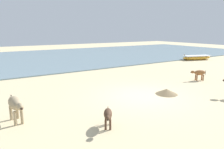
# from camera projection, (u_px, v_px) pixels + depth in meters

# --- Properties ---
(ground) EXTENTS (80.00, 80.00, 0.00)m
(ground) POSITION_uv_depth(u_px,v_px,m) (142.00, 96.00, 10.69)
(ground) COLOR beige
(sea_water) EXTENTS (60.00, 20.00, 0.08)m
(sea_water) POSITION_uv_depth(u_px,v_px,m) (47.00, 58.00, 25.33)
(sea_water) COLOR slate
(sea_water) RESTS_ON ground
(fishing_boat_0) EXTENTS (3.71, 2.00, 0.70)m
(fishing_boat_0) POSITION_uv_depth(u_px,v_px,m) (197.00, 57.00, 23.74)
(fishing_boat_0) COLOR gold
(fishing_boat_0) RESTS_ON ground
(cow_adult_dun) EXTENTS (0.53, 1.48, 0.96)m
(cow_adult_dun) POSITION_uv_depth(u_px,v_px,m) (16.00, 104.00, 7.55)
(cow_adult_dun) COLOR tan
(cow_adult_dun) RESTS_ON ground
(calf_near_dark) EXTENTS (0.68, 0.93, 0.65)m
(calf_near_dark) POSITION_uv_depth(u_px,v_px,m) (108.00, 115.00, 7.18)
(calf_near_dark) COLOR #4C3323
(calf_near_dark) RESTS_ON ground
(calf_far_brown) EXTENTS (1.06, 0.62, 0.71)m
(calf_far_brown) POSITION_uv_depth(u_px,v_px,m) (199.00, 73.00, 13.96)
(calf_far_brown) COLOR brown
(calf_far_brown) RESTS_ON ground
(debris_pile_0) EXTENTS (1.28, 1.28, 0.28)m
(debris_pile_0) POSITION_uv_depth(u_px,v_px,m) (166.00, 91.00, 11.04)
(debris_pile_0) COLOR #7A6647
(debris_pile_0) RESTS_ON ground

